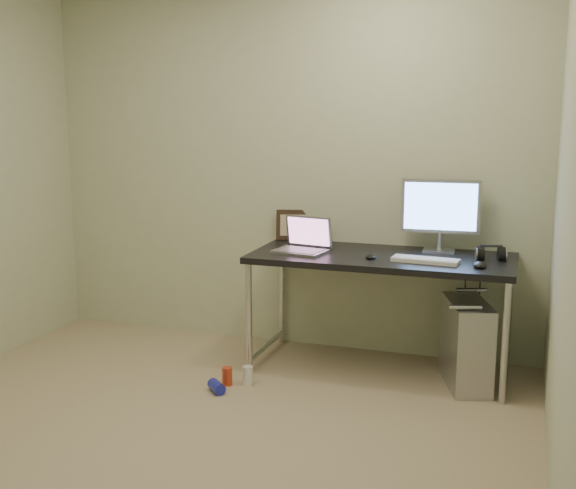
# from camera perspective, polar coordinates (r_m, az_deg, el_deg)

# --- Properties ---
(floor) EXTENTS (3.50, 3.50, 0.00)m
(floor) POSITION_cam_1_polar(r_m,az_deg,el_deg) (3.75, -9.02, -15.56)
(floor) COLOR tan
(floor) RESTS_ON ground
(wall_back) EXTENTS (3.50, 0.02, 2.50)m
(wall_back) POSITION_cam_1_polar(r_m,az_deg,el_deg) (4.99, -0.12, 6.12)
(wall_back) COLOR beige
(wall_back) RESTS_ON ground
(wall_right) EXTENTS (0.02, 3.50, 2.50)m
(wall_right) POSITION_cam_1_polar(r_m,az_deg,el_deg) (3.00, 21.42, 2.27)
(wall_right) COLOR beige
(wall_right) RESTS_ON ground
(desk) EXTENTS (1.62, 0.71, 0.75)m
(desk) POSITION_cam_1_polar(r_m,az_deg,el_deg) (4.55, 7.40, -1.79)
(desk) COLOR black
(desk) RESTS_ON ground
(tower_computer) EXTENTS (0.36, 0.54, 0.56)m
(tower_computer) POSITION_cam_1_polar(r_m,az_deg,el_deg) (4.50, 13.91, -7.59)
(tower_computer) COLOR #BBBBC0
(tower_computer) RESTS_ON ground
(cable_a) EXTENTS (0.01, 0.16, 0.69)m
(cable_a) POSITION_cam_1_polar(r_m,az_deg,el_deg) (4.84, 13.79, -4.56)
(cable_a) COLOR black
(cable_a) RESTS_ON ground
(cable_b) EXTENTS (0.02, 0.11, 0.71)m
(cable_b) POSITION_cam_1_polar(r_m,az_deg,el_deg) (4.82, 14.83, -4.92)
(cable_b) COLOR black
(cable_b) RESTS_ON ground
(can_red) EXTENTS (0.08, 0.08, 0.11)m
(can_red) POSITION_cam_1_polar(r_m,az_deg,el_deg) (4.45, -4.83, -10.33)
(can_red) COLOR red
(can_red) RESTS_ON ground
(can_white) EXTENTS (0.09, 0.09, 0.12)m
(can_white) POSITION_cam_1_polar(r_m,az_deg,el_deg) (4.44, -3.19, -10.30)
(can_white) COLOR white
(can_white) RESTS_ON ground
(can_blue) EXTENTS (0.14, 0.14, 0.07)m
(can_blue) POSITION_cam_1_polar(r_m,az_deg,el_deg) (4.35, -5.67, -11.13)
(can_blue) COLOR #2028B9
(can_blue) RESTS_ON ground
(laptop) EXTENTS (0.36, 0.31, 0.22)m
(laptop) POSITION_cam_1_polar(r_m,az_deg,el_deg) (4.60, 1.23, 0.08)
(laptop) COLOR #B2B3B9
(laptop) RESTS_ON desk
(monitor) EXTENTS (0.49, 0.16, 0.46)m
(monitor) POSITION_cam_1_polar(r_m,az_deg,el_deg) (4.65, 11.96, 2.71)
(monitor) COLOR #B2B3B9
(monitor) RESTS_ON desk
(keyboard) EXTENTS (0.40, 0.16, 0.02)m
(keyboard) POSITION_cam_1_polar(r_m,az_deg,el_deg) (4.36, 10.80, -1.22)
(keyboard) COLOR white
(keyboard) RESTS_ON desk
(mouse_right) EXTENTS (0.08, 0.13, 0.04)m
(mouse_right) POSITION_cam_1_polar(r_m,az_deg,el_deg) (4.29, 14.92, -1.47)
(mouse_right) COLOR black
(mouse_right) RESTS_ON desk
(mouse_left) EXTENTS (0.08, 0.11, 0.03)m
(mouse_left) POSITION_cam_1_polar(r_m,az_deg,el_deg) (4.42, 6.55, -0.87)
(mouse_left) COLOR black
(mouse_left) RESTS_ON desk
(headphones) EXTENTS (0.18, 0.11, 0.11)m
(headphones) POSITION_cam_1_polar(r_m,az_deg,el_deg) (4.52, 15.73, -0.78)
(headphones) COLOR black
(headphones) RESTS_ON desk
(picture_frame) EXTENTS (0.27, 0.14, 0.21)m
(picture_frame) POSITION_cam_1_polar(r_m,az_deg,el_deg) (4.99, 0.57, 1.55)
(picture_frame) COLOR black
(picture_frame) RESTS_ON desk
(webcam) EXTENTS (0.05, 0.04, 0.13)m
(webcam) POSITION_cam_1_polar(r_m,az_deg,el_deg) (4.91, 3.02, 1.28)
(webcam) COLOR silver
(webcam) RESTS_ON desk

